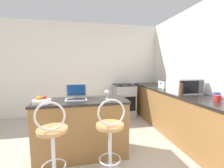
% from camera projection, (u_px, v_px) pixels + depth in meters
% --- Properties ---
extents(wall_back, '(12.00, 0.06, 2.60)m').
position_uv_depth(wall_back, '(92.00, 70.00, 4.34)').
color(wall_back, silver).
rests_on(wall_back, ground_plane).
extents(breakfast_bar, '(1.38, 0.56, 0.88)m').
position_uv_depth(breakfast_bar, '(82.00, 128.00, 2.32)').
color(breakfast_bar, olive).
rests_on(breakfast_bar, ground_plane).
extents(counter_right, '(0.67, 3.31, 0.88)m').
position_uv_depth(counter_right, '(176.00, 112.00, 3.13)').
color(counter_right, olive).
rests_on(counter_right, ground_plane).
extents(bar_stool_near, '(0.40, 0.40, 1.03)m').
position_uv_depth(bar_stool_near, '(53.00, 147.00, 1.70)').
color(bar_stool_near, silver).
rests_on(bar_stool_near, ground_plane).
extents(bar_stool_far, '(0.40, 0.40, 1.03)m').
position_uv_depth(bar_stool_far, '(110.00, 141.00, 1.83)').
color(bar_stool_far, silver).
rests_on(bar_stool_far, ground_plane).
extents(laptop, '(0.32, 0.31, 0.23)m').
position_uv_depth(laptop, '(76.00, 95.00, 2.34)').
color(laptop, '#B7BABF').
rests_on(laptop, breakfast_bar).
extents(microwave, '(0.52, 0.40, 0.29)m').
position_uv_depth(microwave, '(184.00, 86.00, 2.83)').
color(microwave, white).
rests_on(microwave, counter_right).
extents(toaster, '(0.20, 0.26, 0.17)m').
position_uv_depth(toaster, '(164.00, 85.00, 3.51)').
color(toaster, silver).
rests_on(toaster, counter_right).
extents(stove_range, '(0.56, 0.61, 0.89)m').
position_uv_depth(stove_range, '(124.00, 100.00, 4.26)').
color(stove_range, '#9EA3A8').
rests_on(stove_range, ground_plane).
extents(wine_glass_tall, '(0.07, 0.07, 0.14)m').
position_uv_depth(wine_glass_tall, '(107.00, 93.00, 2.33)').
color(wine_glass_tall, silver).
rests_on(wine_glass_tall, breakfast_bar).
extents(mug_red, '(0.10, 0.09, 0.09)m').
position_uv_depth(mug_red, '(218.00, 98.00, 2.16)').
color(mug_red, red).
rests_on(mug_red, counter_right).
extents(pepper_mill, '(0.05, 0.05, 0.23)m').
position_uv_depth(pepper_mill, '(181.00, 90.00, 2.51)').
color(pepper_mill, '#4C2D19').
rests_on(pepper_mill, counter_right).
extents(fruit_bowl, '(0.24, 0.24, 0.11)m').
position_uv_depth(fruit_bowl, '(42.00, 101.00, 2.05)').
color(fruit_bowl, silver).
rests_on(fruit_bowl, breakfast_bar).
extents(mug_blue, '(0.11, 0.09, 0.10)m').
position_uv_depth(mug_blue, '(217.00, 95.00, 2.35)').
color(mug_blue, '#2D51AD').
rests_on(mug_blue, counter_right).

